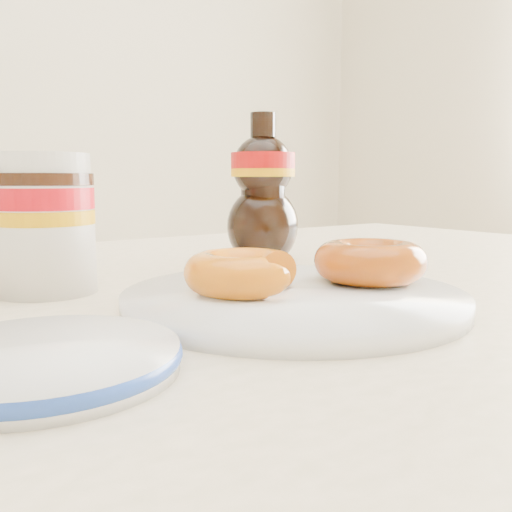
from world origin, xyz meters
TOP-DOWN VIEW (x-y plane):
  - dining_table at (0.00, 0.10)m, footprint 1.40×0.90m
  - plate at (0.01, 0.01)m, footprint 0.27×0.27m
  - donut_bitten at (-0.03, 0.02)m, footprint 0.11×0.11m
  - donut_whole at (0.09, 0.00)m, footprint 0.11×0.11m
  - nutella_jar at (-0.13, 0.18)m, footprint 0.09×0.09m
  - syrup_bottle at (0.14, 0.22)m, footprint 0.11×0.10m
  - dark_jar at (-0.12, 0.21)m, footprint 0.05×0.05m
  - blue_rim_saucer at (-0.20, -0.04)m, footprint 0.14×0.14m

SIDE VIEW (x-z plane):
  - dining_table at x=0.00m, z-range 0.29..1.04m
  - plate at x=0.01m, z-range 0.75..0.76m
  - blue_rim_saucer at x=-0.20m, z-range 0.75..0.77m
  - donut_bitten at x=-0.03m, z-range 0.76..0.79m
  - donut_whole at x=0.09m, z-range 0.76..0.80m
  - dark_jar at x=-0.12m, z-range 0.75..0.83m
  - nutella_jar at x=-0.13m, z-range 0.75..0.88m
  - syrup_bottle at x=0.14m, z-range 0.75..0.93m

